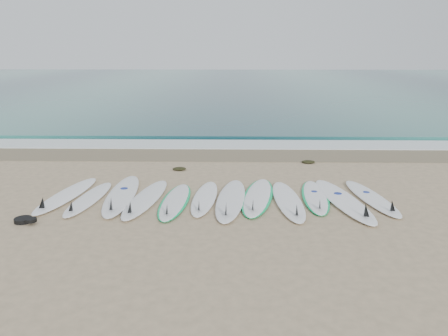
{
  "coord_description": "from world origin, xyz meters",
  "views": [
    {
      "loc": [
        0.33,
        -8.82,
        3.12
      ],
      "look_at": [
        0.13,
        1.12,
        0.4
      ],
      "focal_mm": 35.0,
      "sensor_mm": 36.0,
      "label": 1
    }
  ],
  "objects_px": {
    "surfboard_0": "(65,195)",
    "surfboard_6": "(231,200)",
    "surfboard_11": "(373,198)",
    "leash_coil": "(25,220)"
  },
  "relations": [
    {
      "from": "surfboard_0",
      "to": "surfboard_6",
      "type": "height_order",
      "value": "surfboard_6"
    },
    {
      "from": "surfboard_11",
      "to": "surfboard_0",
      "type": "bearing_deg",
      "value": 171.5
    },
    {
      "from": "surfboard_11",
      "to": "leash_coil",
      "type": "distance_m",
      "value": 6.98
    },
    {
      "from": "leash_coil",
      "to": "surfboard_11",
      "type": "bearing_deg",
      "value": 11.26
    },
    {
      "from": "surfboard_6",
      "to": "leash_coil",
      "type": "xyz_separation_m",
      "value": [
        -3.82,
        -1.18,
        -0.01
      ]
    },
    {
      "from": "surfboard_6",
      "to": "surfboard_11",
      "type": "xyz_separation_m",
      "value": [
        3.02,
        0.19,
        -0.01
      ]
    },
    {
      "from": "surfboard_6",
      "to": "surfboard_11",
      "type": "relative_size",
      "value": 1.11
    },
    {
      "from": "surfboard_6",
      "to": "leash_coil",
      "type": "relative_size",
      "value": 6.11
    },
    {
      "from": "surfboard_6",
      "to": "surfboard_11",
      "type": "bearing_deg",
      "value": 8.58
    },
    {
      "from": "surfboard_6",
      "to": "surfboard_11",
      "type": "distance_m",
      "value": 3.03
    }
  ]
}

